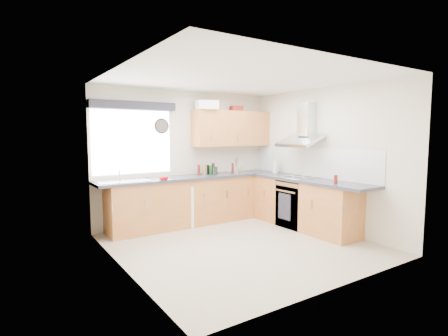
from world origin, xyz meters
TOP-DOWN VIEW (x-y plane):
  - ground_plane at (0.00, 0.00)m, footprint 3.60×3.60m
  - ceiling at (0.00, 0.00)m, footprint 3.60×3.60m
  - wall_back at (0.00, 1.80)m, footprint 3.60×0.02m
  - wall_front at (0.00, -1.80)m, footprint 3.60×0.02m
  - wall_left at (-1.80, 0.00)m, footprint 0.02×3.60m
  - wall_right at (1.80, 0.00)m, footprint 0.02×3.60m
  - window at (-1.05, 1.79)m, footprint 1.40×0.02m
  - window_blind at (-1.05, 1.70)m, footprint 1.50×0.18m
  - splashback at (1.79, 0.30)m, footprint 0.01×3.00m
  - base_cab_back at (-0.10, 1.51)m, footprint 3.00×0.58m
  - base_cab_corner at (1.50, 1.50)m, footprint 0.60×0.60m
  - base_cab_right at (1.51, 0.15)m, footprint 0.58×2.10m
  - worktop_back at (0.00, 1.50)m, footprint 3.60×0.62m
  - worktop_right at (1.50, 0.00)m, footprint 0.62×2.42m
  - sink at (-1.33, 1.50)m, footprint 0.84×0.46m
  - oven at (1.50, 0.30)m, footprint 0.56×0.58m
  - hob_plate at (1.50, 0.30)m, footprint 0.52×0.52m
  - extractor_hood at (1.60, 0.30)m, footprint 0.52×0.78m
  - upper_cabinets at (0.95, 1.62)m, footprint 1.70×0.35m
  - washing_machine at (-0.33, 1.52)m, footprint 0.64×0.63m
  - wall_clock at (-0.50, 1.78)m, footprint 0.28×0.04m
  - casserole at (0.30, 1.52)m, footprint 0.45×0.36m
  - storage_box at (1.11, 1.72)m, footprint 0.27×0.24m
  - utensil_pot at (0.87, 1.35)m, footprint 0.09×0.09m
  - kitchen_roll at (1.62, 1.05)m, footprint 0.12×0.12m
  - tomato_cluster at (-0.69, 1.30)m, footprint 0.15×0.15m
  - jar_0 at (0.41, 1.42)m, footprint 0.06×0.06m
  - jar_1 at (0.41, 1.37)m, footprint 0.07×0.07m
  - jar_2 at (0.17, 1.61)m, footprint 0.06×0.06m
  - jar_3 at (0.32, 1.52)m, footprint 0.05×0.05m
  - jar_4 at (0.93, 1.57)m, footprint 0.05×0.05m
  - jar_5 at (0.38, 1.52)m, footprint 0.07×0.07m
  - jar_6 at (0.45, 1.54)m, footprint 0.06×0.06m
  - jar_7 at (0.28, 1.59)m, footprint 0.07×0.07m
  - jar_8 at (1.13, 1.54)m, footprint 0.04×0.04m
  - bottle_0 at (1.38, -0.63)m, footprint 0.06×0.06m

SIDE VIEW (x-z plane):
  - ground_plane at x=0.00m, z-range 0.00..0.00m
  - washing_machine at x=-0.33m, z-range 0.00..0.75m
  - oven at x=1.50m, z-range 0.00..0.85m
  - base_cab_back at x=-0.10m, z-range 0.00..0.86m
  - base_cab_corner at x=1.50m, z-range 0.00..0.86m
  - base_cab_right at x=1.51m, z-range 0.00..0.86m
  - worktop_back at x=0.00m, z-range 0.86..0.91m
  - worktop_right at x=1.50m, z-range 0.86..0.91m
  - hob_plate at x=1.50m, z-range 0.91..0.92m
  - tomato_cluster at x=-0.69m, z-range 0.91..0.97m
  - sink at x=-1.33m, z-range 0.90..1.00m
  - jar_8 at x=1.13m, z-range 0.91..1.03m
  - utensil_pot at x=0.87m, z-range 0.91..1.04m
  - jar_0 at x=0.41m, z-range 0.91..1.05m
  - bottle_0 at x=1.38m, z-range 0.91..1.05m
  - jar_1 at x=0.41m, z-range 0.91..1.07m
  - jar_5 at x=0.38m, z-range 0.91..1.08m
  - jar_2 at x=0.17m, z-range 0.91..1.10m
  - jar_3 at x=0.32m, z-range 0.91..1.10m
  - jar_4 at x=0.93m, z-range 0.91..1.11m
  - jar_7 at x=0.28m, z-range 0.91..1.12m
  - jar_6 at x=0.45m, z-range 0.91..1.13m
  - kitchen_roll at x=1.62m, z-range 0.91..1.15m
  - splashback at x=1.79m, z-range 0.91..1.45m
  - wall_back at x=0.00m, z-range 0.00..2.50m
  - wall_front at x=0.00m, z-range 0.00..2.50m
  - wall_left at x=-1.80m, z-range 0.00..2.50m
  - wall_right at x=1.80m, z-range 0.00..2.50m
  - window at x=-1.05m, z-range 1.00..2.10m
  - extractor_hood at x=1.60m, z-range 1.44..2.10m
  - upper_cabinets at x=0.95m, z-range 1.45..2.15m
  - wall_clock at x=-0.50m, z-range 1.69..1.98m
  - window_blind at x=-1.05m, z-range 2.11..2.25m
  - storage_box at x=1.11m, z-range 2.15..2.26m
  - casserole at x=0.30m, z-range 2.15..2.31m
  - ceiling at x=0.00m, z-range 2.49..2.51m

